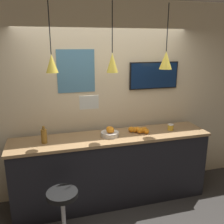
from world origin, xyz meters
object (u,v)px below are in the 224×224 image
Objects in this scene: juice_bottle at (44,136)px; mounted_tv at (154,75)px; bar_stool at (63,207)px; spread_jar at (171,127)px; fruit_bowl at (110,132)px.

juice_bottle is 1.86m from mounted_tv.
mounted_tv reaches higher than bar_stool.
spread_jar is (1.68, 0.61, 0.63)m from bar_stool.
mounted_tv is at bearing 11.83° from juice_bottle.
spread_jar is at bearing -68.07° from mounted_tv.
bar_stool is 2.27m from mounted_tv.
juice_bottle is 0.29× the size of mounted_tv.
fruit_bowl is at bearing -179.51° from spread_jar.
juice_bottle reaches higher than bar_stool.
bar_stool is at bearing -75.74° from juice_bottle.
juice_bottle is at bearing 104.26° from bar_stool.
bar_stool is 2.82× the size of juice_bottle.
juice_bottle is 2.60× the size of spread_jar.
juice_bottle reaches higher than fruit_bowl.
mounted_tv is (1.54, 0.96, 1.37)m from bar_stool.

